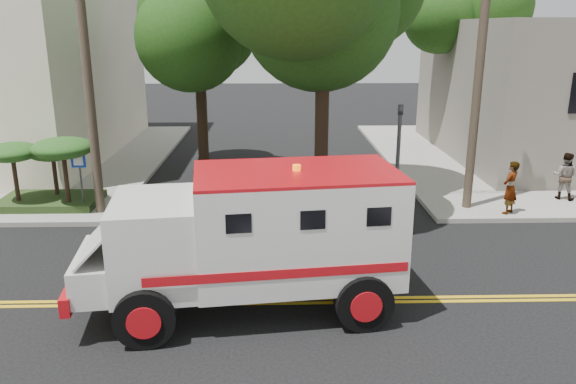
{
  "coord_description": "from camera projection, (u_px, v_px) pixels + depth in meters",
  "views": [
    {
      "loc": [
        -0.03,
        -11.23,
        5.85
      ],
      "look_at": [
        0.34,
        3.15,
        1.6
      ],
      "focal_mm": 35.0,
      "sensor_mm": 36.0,
      "label": 1
    }
  ],
  "objects": [
    {
      "name": "ground",
      "position": [
        276.0,
        301.0,
        12.43
      ],
      "size": [
        100.0,
        100.0,
        0.0
      ],
      "primitive_type": "plane",
      "color": "black",
      "rests_on": "ground"
    },
    {
      "name": "sidewalk_ne",
      "position": [
        569.0,
        158.0,
        25.68
      ],
      "size": [
        17.0,
        17.0,
        0.15
      ],
      "primitive_type": "cube",
      "color": "gray",
      "rests_on": "ground"
    },
    {
      "name": "utility_pole_left",
      "position": [
        87.0,
        74.0,
        16.77
      ],
      "size": [
        0.28,
        0.28,
        9.0
      ],
      "primitive_type": "cylinder",
      "color": "#382D23",
      "rests_on": "ground"
    },
    {
      "name": "utility_pole_right",
      "position": [
        479.0,
        72.0,
        17.25
      ],
      "size": [
        0.28,
        0.28,
        9.0
      ],
      "primitive_type": "cylinder",
      "color": "#382D23",
      "rests_on": "ground"
    },
    {
      "name": "tree_left",
      "position": [
        206.0,
        30.0,
        22.04
      ],
      "size": [
        4.48,
        4.2,
        7.7
      ],
      "color": "black",
      "rests_on": "ground"
    },
    {
      "name": "tree_right",
      "position": [
        464.0,
        21.0,
        26.04
      ],
      "size": [
        4.8,
        4.5,
        8.2
      ],
      "color": "black",
      "rests_on": "ground"
    },
    {
      "name": "traffic_signal",
      "position": [
        398.0,
        149.0,
        17.26
      ],
      "size": [
        0.15,
        0.18,
        3.6
      ],
      "color": "#3F3F42",
      "rests_on": "ground"
    },
    {
      "name": "accessibility_sign",
      "position": [
        80.0,
        174.0,
        17.81
      ],
      "size": [
        0.45,
        0.1,
        2.02
      ],
      "color": "#3F3F42",
      "rests_on": "ground"
    },
    {
      "name": "palm_planter",
      "position": [
        45.0,
        162.0,
        18.13
      ],
      "size": [
        3.52,
        2.63,
        2.36
      ],
      "color": "#1E3314",
      "rests_on": "sidewalk_nw"
    },
    {
      "name": "armored_truck",
      "position": [
        255.0,
        233.0,
        11.65
      ],
      "size": [
        6.93,
        3.36,
        3.04
      ],
      "rotation": [
        0.0,
        0.0,
        0.12
      ],
      "color": "silver",
      "rests_on": "ground"
    },
    {
      "name": "pedestrian_a",
      "position": [
        510.0,
        188.0,
        17.6
      ],
      "size": [
        0.73,
        0.72,
        1.7
      ],
      "primitive_type": "imported",
      "rotation": [
        0.0,
        0.0,
        3.89
      ],
      "color": "gray",
      "rests_on": "sidewalk_ne"
    },
    {
      "name": "pedestrian_b",
      "position": [
        565.0,
        176.0,
        19.12
      ],
      "size": [
        1.0,
        0.96,
        1.62
      ],
      "primitive_type": "imported",
      "rotation": [
        0.0,
        0.0,
        2.52
      ],
      "color": "gray",
      "rests_on": "sidewalk_ne"
    }
  ]
}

